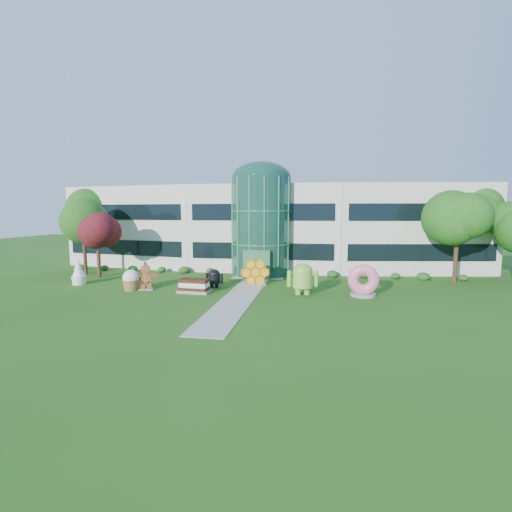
% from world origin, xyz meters
% --- Properties ---
extents(ground, '(140.00, 140.00, 0.00)m').
position_xyz_m(ground, '(0.00, 0.00, 0.00)').
color(ground, '#215114').
rests_on(ground, ground).
extents(building, '(46.00, 15.00, 9.30)m').
position_xyz_m(building, '(0.00, 18.00, 4.65)').
color(building, beige).
rests_on(building, ground).
extents(atrium, '(6.00, 6.00, 9.80)m').
position_xyz_m(atrium, '(0.00, 12.00, 4.90)').
color(atrium, '#194738').
rests_on(atrium, ground).
extents(walkway, '(2.40, 20.00, 0.04)m').
position_xyz_m(walkway, '(0.00, 2.00, 0.02)').
color(walkway, '#9E9E93').
rests_on(walkway, ground).
extents(tree_red, '(4.00, 4.00, 6.00)m').
position_xyz_m(tree_red, '(-15.50, 7.50, 3.00)').
color(tree_red, '#3F0C14').
rests_on(tree_red, ground).
extents(trees_backdrop, '(52.00, 8.00, 8.40)m').
position_xyz_m(trees_backdrop, '(0.00, 13.00, 4.20)').
color(trees_backdrop, '#1C4812').
rests_on(trees_backdrop, ground).
extents(android_green, '(2.87, 2.23, 2.90)m').
position_xyz_m(android_green, '(4.64, 3.00, 1.45)').
color(android_green, '#75B93B').
rests_on(android_green, ground).
extents(android_black, '(1.71, 1.22, 1.84)m').
position_xyz_m(android_black, '(-2.91, 4.54, 0.92)').
color(android_black, black).
rests_on(android_black, ground).
extents(donut, '(2.48, 1.36, 2.48)m').
position_xyz_m(donut, '(9.24, 3.32, 1.24)').
color(donut, '#DA5394').
rests_on(donut, ground).
extents(gingerbread, '(2.45, 1.49, 2.11)m').
position_xyz_m(gingerbread, '(-8.25, 2.70, 1.06)').
color(gingerbread, brown).
rests_on(gingerbread, ground).
extents(ice_cream_sandwich, '(2.59, 1.42, 1.12)m').
position_xyz_m(ice_cream_sandwich, '(-3.91, 2.24, 0.56)').
color(ice_cream_sandwich, black).
rests_on(ice_cream_sandwich, ground).
extents(honeycomb, '(2.84, 1.85, 2.10)m').
position_xyz_m(honeycomb, '(0.36, 6.09, 1.05)').
color(honeycomb, yellow).
rests_on(honeycomb, ground).
extents(froyo, '(1.77, 1.77, 2.29)m').
position_xyz_m(froyo, '(-15.15, 3.82, 1.14)').
color(froyo, white).
rests_on(froyo, ground).
extents(cupcake, '(1.85, 1.85, 1.73)m').
position_xyz_m(cupcake, '(-9.34, 2.29, 0.86)').
color(cupcake, white).
rests_on(cupcake, ground).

